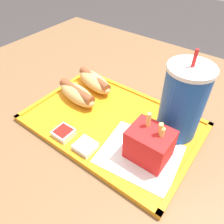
{
  "coord_description": "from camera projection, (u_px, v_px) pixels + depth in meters",
  "views": [
    {
      "loc": [
        0.23,
        -0.34,
        1.1
      ],
      "look_at": [
        -0.01,
        -0.03,
        0.74
      ],
      "focal_mm": 35.0,
      "sensor_mm": 36.0,
      "label": 1
    }
  ],
  "objects": [
    {
      "name": "dining_table",
      "position": [
        118.0,
        187.0,
        0.8
      ],
      "size": [
        1.25,
        0.97,
        0.7
      ],
      "color": "brown",
      "rests_on": "ground_plane"
    },
    {
      "name": "ground_plane",
      "position": [
        117.0,
        224.0,
        1.04
      ],
      "size": [
        8.0,
        8.0,
        0.0
      ],
      "primitive_type": "plane",
      "color": "#383333"
    },
    {
      "name": "hot_dog_far",
      "position": [
        94.0,
        81.0,
        0.64
      ],
      "size": [
        0.14,
        0.08,
        0.04
      ],
      "color": "tan",
      "rests_on": "food_tray"
    },
    {
      "name": "hot_dog_near",
      "position": [
        77.0,
        93.0,
        0.59
      ],
      "size": [
        0.14,
        0.07,
        0.04
      ],
      "color": "tan",
      "rests_on": "food_tray"
    },
    {
      "name": "food_tray",
      "position": [
        112.0,
        122.0,
        0.55
      ],
      "size": [
        0.42,
        0.28,
        0.01
      ],
      "color": "orange",
      "rests_on": "dining_table"
    },
    {
      "name": "paper_napkin",
      "position": [
        140.0,
        154.0,
        0.47
      ],
      "size": [
        0.18,
        0.16,
        0.0
      ],
      "color": "white",
      "rests_on": "food_tray"
    },
    {
      "name": "fries_carton",
      "position": [
        149.0,
        144.0,
        0.44
      ],
      "size": [
        0.09,
        0.07,
        0.11
      ],
      "color": "red",
      "rests_on": "food_tray"
    },
    {
      "name": "sauce_cup_ketchup",
      "position": [
        64.0,
        133.0,
        0.51
      ],
      "size": [
        0.04,
        0.04,
        0.02
      ],
      "color": "silver",
      "rests_on": "food_tray"
    },
    {
      "name": "sauce_cup_mayo",
      "position": [
        85.0,
        146.0,
        0.48
      ],
      "size": [
        0.04,
        0.04,
        0.02
      ],
      "color": "silver",
      "rests_on": "food_tray"
    },
    {
      "name": "soda_cup",
      "position": [
        182.0,
        102.0,
        0.47
      ],
      "size": [
        0.1,
        0.1,
        0.21
      ],
      "color": "#194CA5",
      "rests_on": "food_tray"
    }
  ]
}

